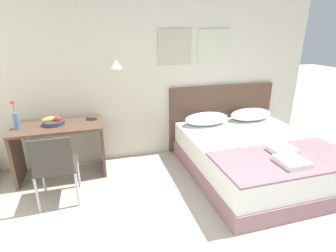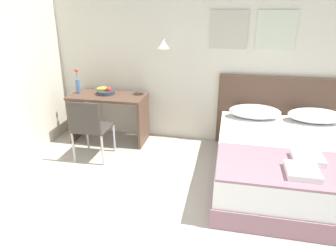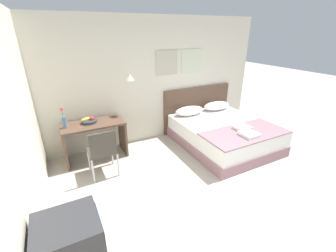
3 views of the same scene
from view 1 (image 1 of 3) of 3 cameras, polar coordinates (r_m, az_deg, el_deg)
name	(u,v)px [view 1 (image 1 of 3)]	position (r m, az deg, el deg)	size (l,w,h in m)	color
wall_back	(152,73)	(4.07, -3.44, 11.51)	(5.38, 0.31, 2.65)	beige
bed	(254,158)	(3.89, 18.28, -6.55)	(1.74, 2.03, 0.52)	gray
headboard	(221,116)	(4.61, 11.51, 2.07)	(1.86, 0.06, 1.08)	brown
pillow_left	(206,119)	(4.19, 8.37, 1.58)	(0.72, 0.37, 0.19)	white
pillow_right	(251,114)	(4.57, 17.54, 2.42)	(0.72, 0.37, 0.19)	white
throw_blanket	(286,159)	(3.37, 24.35, -6.49)	(1.69, 0.81, 0.02)	gray
folded_towel_near_foot	(283,150)	(3.48, 23.67, -4.76)	(0.30, 0.27, 0.06)	white
folded_towel_mid_bed	(292,162)	(3.22, 25.38, -7.00)	(0.29, 0.31, 0.06)	white
desk	(60,141)	(3.87, -22.49, -3.05)	(1.15, 0.57, 0.74)	brown
desk_chair	(55,164)	(3.24, -23.44, -7.67)	(0.46, 0.46, 0.88)	#3D3833
fruit_bowl	(53,122)	(3.84, -23.68, 0.86)	(0.29, 0.27, 0.12)	#333842
flower_vase	(16,118)	(3.85, -30.23, 1.49)	(0.07, 0.07, 0.39)	#4C7099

